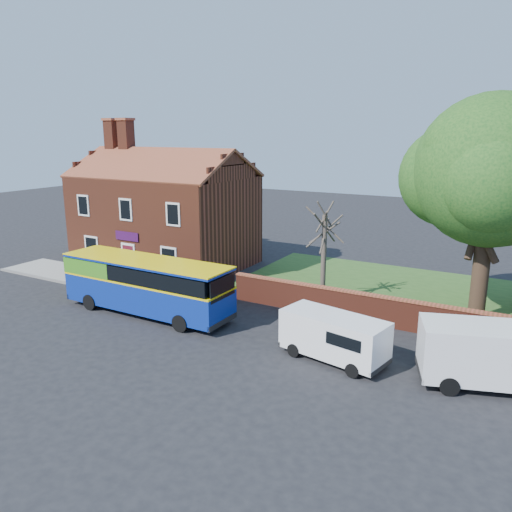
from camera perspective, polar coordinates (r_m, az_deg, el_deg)
The scene contains 11 objects.
ground at distance 25.73m, azimuth -14.29°, elevation -8.43°, with size 120.00×120.00×0.00m, color black.
pavement at distance 34.25m, azimuth -16.21°, elevation -2.80°, with size 18.00×3.50×0.12m, color gray.
kerb at distance 33.11m, azimuth -18.36°, elevation -3.52°, with size 18.00×0.15×0.14m, color slate.
grass_strip at distance 31.69m, azimuth 21.22°, elevation -4.64°, with size 26.00×12.00×0.04m, color #426B28.
shop_building at distance 37.62m, azimuth -10.35°, elevation 4.25°, with size 12.30×8.13×10.50m.
boundary_wall at distance 25.81m, azimuth 19.33°, elevation -6.80°, with size 22.00×0.38×1.60m.
bus at distance 27.72m, azimuth -12.90°, elevation -2.94°, with size 9.97×2.66×3.03m.
van_near at distance 21.94m, azimuth 8.92°, elevation -8.97°, with size 4.88×2.71×2.02m.
van_far at distance 21.53m, azimuth 25.81°, elevation -10.01°, with size 6.02×3.87×2.46m.
large_tree at distance 27.30m, azimuth 25.55°, elevation 8.29°, with size 9.46×7.48×11.54m.
bare_tree at distance 28.55m, azimuth 7.75°, elevation 0.19°, with size 2.10×2.51×5.61m.
Camera 1 is at (16.79, -16.96, 9.62)m, focal length 35.00 mm.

